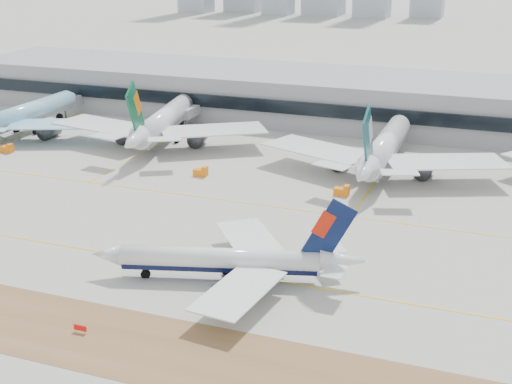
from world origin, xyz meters
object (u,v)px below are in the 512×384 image
at_px(taxiing_airliner, 229,261).
at_px(widebody_eva, 162,123).
at_px(widebody_korean, 22,116).
at_px(terminal, 356,99).
at_px(widebody_cathay, 384,149).

bearing_deg(taxiing_airliner, widebody_eva, -71.11).
distance_m(widebody_korean, terminal, 105.77).
bearing_deg(terminal, widebody_korean, -150.70).
height_order(widebody_korean, terminal, widebody_korean).
xyz_separation_m(taxiing_airliner, widebody_cathay, (12.96, 71.73, 2.11)).
relative_size(widebody_eva, widebody_cathay, 1.01).
xyz_separation_m(widebody_korean, widebody_cathay, (111.13, 1.01, 0.24)).
distance_m(taxiing_airliner, widebody_cathay, 72.92).
bearing_deg(widebody_cathay, taxiing_airliner, 169.13).
height_order(taxiing_airliner, widebody_korean, widebody_korean).
relative_size(taxiing_airliner, widebody_cathay, 0.74).
xyz_separation_m(widebody_eva, terminal, (47.25, 45.78, 1.36)).
bearing_deg(terminal, widebody_cathay, -69.58).
distance_m(widebody_korean, widebody_eva, 45.38).
height_order(taxiing_airliner, terminal, taxiing_airliner).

